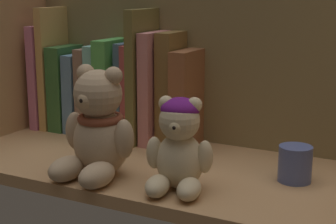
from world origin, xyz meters
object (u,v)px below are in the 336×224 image
book_7 (129,90)px  teddy_bear_larger (97,130)px  book_6 (117,87)px  book_9 (148,75)px  pillar_candle (295,164)px  book_10 (159,87)px  book_0 (50,75)px  book_12 (190,98)px  book_4 (94,90)px  book_8 (139,91)px  book_2 (70,87)px  book_11 (173,88)px  book_5 (105,89)px  book_3 (83,92)px  teddy_bear_smaller (179,147)px  book_1 (58,68)px

book_7 → teddy_bear_larger: book_7 is taller
book_7 → teddy_bear_larger: 23.79cm
book_6 → book_9: (7.03, 0.00, 2.92)cm
pillar_candle → book_10: bearing=160.1°
book_9 → teddy_bear_larger: (3.68, -22.34, -5.06)cm
book_0 → book_12: book_0 is taller
book_0 → book_4: bearing=0.0°
book_4 → book_8: bearing=0.0°
book_2 → book_10: bearing=0.0°
book_0 → teddy_bear_larger: size_ratio=1.22×
book_11 → book_6: bearing=180.0°
book_6 → book_2: bearing=180.0°
book_5 → book_12: 18.91cm
book_3 → teddy_bear_larger: size_ratio=0.91×
book_0 → book_8: bearing=0.0°
book_6 → pillar_candle: 40.49cm
book_3 → book_5: size_ratio=0.88×
book_5 → book_10: book_10 is taller
teddy_bear_larger → teddy_bear_smaller: (13.72, 0.61, -0.88)cm
book_0 → book_5: (13.82, 0.00, -1.62)cm
book_5 → book_12: (18.91, 0.00, -0.03)cm
book_6 → book_5: bearing=180.0°
book_5 → pillar_candle: size_ratio=3.23×
book_1 → book_12: size_ratio=1.39×
book_5 → book_11: book_11 is taller
book_8 → teddy_bear_larger: 23.16cm
book_5 → book_9: (10.07, 0.00, 3.53)cm
book_0 → book_9: size_ratio=0.85×
book_10 → pillar_candle: bearing=-19.9°
book_2 → book_7: size_ratio=0.93×
book_3 → book_7: bearing=0.0°
book_0 → book_9: (23.89, 0.00, 1.91)cm
book_3 → book_5: (5.39, 0.00, 1.07)cm
book_6 → book_0: bearing=180.0°
book_0 → book_2: 5.50cm
book_11 → book_12: 3.80cm
book_2 → pillar_candle: (50.24, -10.52, -5.82)cm
book_9 → book_5: bearing=180.0°
book_5 → book_9: book_9 is taller
book_9 → pillar_candle: book_9 is taller
book_12 → pillar_candle: (22.63, -10.52, -6.14)cm
book_2 → book_6: size_ratio=0.90×
book_11 → book_10: bearing=180.0°
book_8 → book_5: bearing=180.0°
book_5 → pillar_candle: (41.54, -10.52, -6.17)cm
book_8 → book_9: 3.96cm
book_8 → book_12: book_8 is taller
book_6 → book_12: (15.87, 0.00, -0.64)cm
book_0 → book_11: book_0 is taller
book_0 → book_3: 8.85cm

